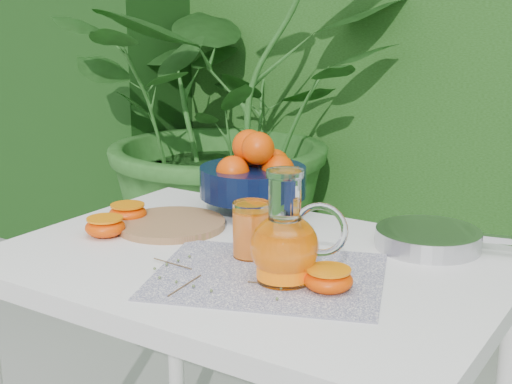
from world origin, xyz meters
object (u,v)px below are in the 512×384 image
Objects in this scene: white_table at (251,295)px; cutting_board at (171,224)px; fruit_bowl at (254,175)px; juice_pitcher at (286,243)px; saute_pan at (430,238)px.

white_table is 0.28m from cutting_board.
cutting_board is 0.24m from fruit_bowl.
white_table is 0.22m from juice_pitcher.
saute_pan reaches higher than white_table.
fruit_bowl reaches higher than cutting_board.
cutting_board is at bearing -161.45° from saute_pan.
cutting_board is 0.77× the size of fruit_bowl.
juice_pitcher is 0.36m from saute_pan.
fruit_bowl is at bearing 67.21° from cutting_board.
juice_pitcher is (0.30, -0.36, -0.02)m from fruit_bowl.
cutting_board is at bearing 165.75° from white_table.
juice_pitcher is (0.13, -0.08, 0.16)m from white_table.
fruit_bowl is 0.81× the size of saute_pan.
white_table is 4.86× the size of juice_pitcher.
saute_pan is at bearing 41.19° from white_table.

